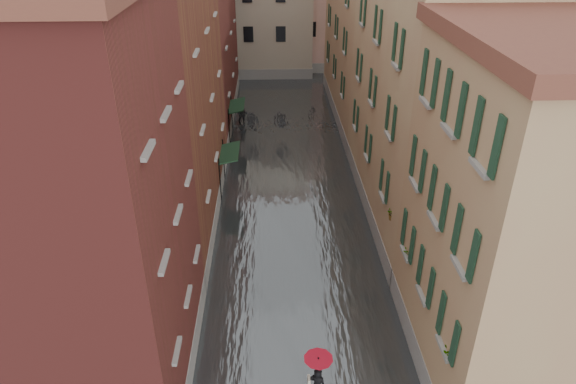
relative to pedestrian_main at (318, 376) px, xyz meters
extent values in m
plane|color=#5E5E61|center=(-0.31, 3.62, -1.27)|extent=(120.00, 120.00, 0.00)
cube|color=#3F4346|center=(-0.31, 16.62, -1.17)|extent=(10.00, 60.00, 0.20)
cube|color=maroon|center=(-7.31, 1.62, 5.23)|extent=(6.00, 8.00, 13.00)
cube|color=brown|center=(-7.31, 12.62, 4.98)|extent=(6.00, 14.00, 12.50)
cube|color=maroon|center=(-7.31, 27.62, 5.73)|extent=(6.00, 16.00, 14.00)
cube|color=#A27754|center=(6.69, 1.62, 4.48)|extent=(6.00, 8.00, 11.50)
cube|color=tan|center=(6.69, 12.62, 5.23)|extent=(6.00, 14.00, 13.00)
cube|color=#A27754|center=(6.69, 27.62, 4.48)|extent=(6.00, 16.00, 11.50)
cube|color=#B4A88F|center=(-3.31, 41.62, 5.23)|extent=(12.00, 9.00, 13.00)
cube|color=#CA948E|center=(5.69, 43.62, 4.73)|extent=(10.00, 9.00, 12.00)
cube|color=black|center=(-3.76, 14.96, 1.28)|extent=(1.09, 2.68, 0.31)
cylinder|color=black|center=(-4.26, 13.62, 0.13)|extent=(0.06, 0.06, 2.80)
cylinder|color=black|center=(-4.26, 16.30, 0.13)|extent=(0.06, 0.06, 2.80)
cube|color=black|center=(-3.76, 22.94, 1.28)|extent=(1.09, 2.87, 0.31)
cylinder|color=black|center=(-4.26, 21.51, 0.13)|extent=(0.06, 0.06, 2.80)
cylinder|color=black|center=(-4.26, 24.38, 0.13)|extent=(0.06, 0.06, 2.80)
cube|color=brown|center=(3.81, -1.04, 1.88)|extent=(0.22, 0.85, 0.18)
imported|color=#265926|center=(3.81, -1.04, 2.30)|extent=(0.59, 0.51, 0.66)
cube|color=brown|center=(3.81, 3.97, 1.88)|extent=(0.22, 0.85, 0.18)
imported|color=#265926|center=(3.81, 3.97, 2.30)|extent=(0.59, 0.51, 0.66)
cube|color=brown|center=(3.81, 6.90, 1.88)|extent=(0.22, 0.85, 0.18)
imported|color=#265926|center=(3.81, 6.90, 2.30)|extent=(0.59, 0.51, 0.66)
cube|color=beige|center=(-0.28, 0.05, -0.32)|extent=(0.08, 0.30, 0.38)
cylinder|color=black|center=(0.00, 0.00, 0.08)|extent=(0.02, 0.02, 1.00)
cone|color=#A70B1E|center=(0.00, 0.00, 0.65)|extent=(0.96, 0.96, 0.28)
imported|color=black|center=(-3.56, 25.73, -0.39)|extent=(0.92, 0.76, 1.77)
camera|label=1|loc=(-1.40, -11.74, 13.39)|focal=32.00mm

